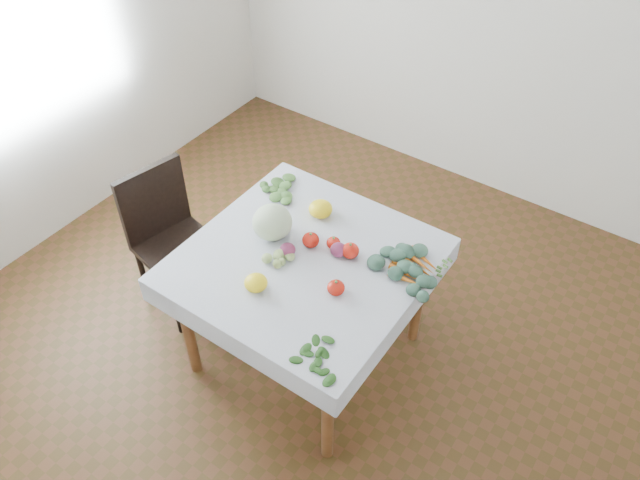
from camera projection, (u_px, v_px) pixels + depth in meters
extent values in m
plane|color=#55301B|center=(307.00, 352.00, 3.55)|extent=(4.00, 4.00, 0.00)
cube|color=white|center=(10.00, 36.00, 3.45)|extent=(0.04, 4.00, 2.70)
cube|color=brown|center=(305.00, 262.00, 3.05)|extent=(1.00, 1.00, 0.04)
cylinder|color=brown|center=(188.00, 328.00, 3.22)|extent=(0.06, 0.06, 0.71)
cylinder|color=brown|center=(328.00, 415.00, 2.86)|extent=(0.06, 0.06, 0.71)
cylinder|color=brown|center=(290.00, 233.00, 3.75)|extent=(0.06, 0.06, 0.71)
cylinder|color=brown|center=(419.00, 296.00, 3.38)|extent=(0.06, 0.06, 0.71)
cube|color=white|center=(305.00, 259.00, 3.03)|extent=(1.12, 1.12, 0.01)
cube|color=black|center=(179.00, 249.00, 3.54)|extent=(0.48, 0.48, 0.04)
cube|color=black|center=(153.00, 201.00, 3.47)|extent=(0.12, 0.40, 0.44)
cylinder|color=black|center=(143.00, 275.00, 3.70)|extent=(0.03, 0.03, 0.42)
cylinder|color=black|center=(176.00, 308.00, 3.52)|extent=(0.03, 0.03, 0.42)
cylinder|color=black|center=(192.00, 247.00, 3.87)|extent=(0.03, 0.03, 0.42)
cylinder|color=black|center=(226.00, 277.00, 3.69)|extent=(0.03, 0.03, 0.42)
ellipsoid|color=beige|center=(272.00, 222.00, 3.08)|extent=(0.21, 0.21, 0.18)
ellipsoid|color=red|center=(311.00, 240.00, 3.07)|extent=(0.10, 0.10, 0.07)
ellipsoid|color=red|center=(333.00, 243.00, 3.06)|extent=(0.08, 0.08, 0.06)
ellipsoid|color=red|center=(350.00, 251.00, 3.01)|extent=(0.11, 0.11, 0.08)
ellipsoid|color=red|center=(336.00, 288.00, 2.84)|extent=(0.09, 0.09, 0.07)
ellipsoid|color=yellow|center=(321.00, 209.00, 3.23)|extent=(0.13, 0.13, 0.09)
ellipsoid|color=yellow|center=(256.00, 283.00, 2.86)|extent=(0.13, 0.13, 0.08)
ellipsoid|color=#611B45|center=(288.00, 250.00, 3.02)|extent=(0.09, 0.09, 0.07)
ellipsoid|color=#611B45|center=(338.00, 250.00, 3.02)|extent=(0.09, 0.09, 0.07)
ellipsoid|color=#B9D47A|center=(281.00, 259.00, 3.00)|extent=(0.05, 0.05, 0.04)
ellipsoid|color=#B9D47A|center=(279.00, 256.00, 3.01)|extent=(0.05, 0.05, 0.04)
ellipsoid|color=#B9D47A|center=(277.00, 260.00, 2.99)|extent=(0.05, 0.05, 0.04)
ellipsoid|color=#B9D47A|center=(286.00, 258.00, 3.00)|extent=(0.05, 0.05, 0.04)
ellipsoid|color=#B9D47A|center=(273.00, 255.00, 3.02)|extent=(0.05, 0.05, 0.04)
ellipsoid|color=#B9D47A|center=(283.00, 264.00, 2.97)|extent=(0.05, 0.05, 0.04)
ellipsoid|color=#B9D47A|center=(284.00, 252.00, 3.03)|extent=(0.05, 0.05, 0.04)
cone|color=orange|center=(423.00, 259.00, 3.00)|extent=(0.20, 0.10, 0.03)
cone|color=orange|center=(420.00, 263.00, 2.98)|extent=(0.21, 0.09, 0.03)
cone|color=orange|center=(417.00, 267.00, 2.96)|extent=(0.21, 0.07, 0.03)
cone|color=orange|center=(413.00, 271.00, 2.94)|extent=(0.21, 0.05, 0.03)
cone|color=orange|center=(410.00, 275.00, 2.92)|extent=(0.21, 0.03, 0.03)
cone|color=orange|center=(406.00, 280.00, 2.90)|extent=(0.21, 0.05, 0.03)
ellipsoid|color=#395E4D|center=(415.00, 272.00, 2.93)|extent=(0.07, 0.07, 0.05)
ellipsoid|color=#395E4D|center=(407.00, 265.00, 2.96)|extent=(0.07, 0.07, 0.05)
ellipsoid|color=#395E4D|center=(408.00, 275.00, 2.92)|extent=(0.07, 0.07, 0.05)
ellipsoid|color=#395E4D|center=(421.00, 268.00, 2.95)|extent=(0.07, 0.07, 0.05)
ellipsoid|color=#395E4D|center=(397.00, 265.00, 2.96)|extent=(0.07, 0.07, 0.05)
ellipsoid|color=#395E4D|center=(420.00, 280.00, 2.89)|extent=(0.07, 0.07, 0.05)
ellipsoid|color=#395E4D|center=(412.00, 259.00, 2.99)|extent=(0.07, 0.07, 0.05)
ellipsoid|color=#395E4D|center=(395.00, 275.00, 2.91)|extent=(0.07, 0.07, 0.05)
ellipsoid|color=#395E4D|center=(434.00, 274.00, 2.92)|extent=(0.07, 0.07, 0.05)
ellipsoid|color=#395E4D|center=(393.00, 256.00, 3.01)|extent=(0.07, 0.07, 0.05)
ellipsoid|color=#395E4D|center=(413.00, 288.00, 2.86)|extent=(0.07, 0.07, 0.05)
ellipsoid|color=#395E4D|center=(429.00, 259.00, 2.99)|extent=(0.07, 0.07, 0.05)
ellipsoid|color=#395E4D|center=(379.00, 267.00, 2.95)|extent=(0.07, 0.07, 0.05)
ellipsoid|color=#395E4D|center=(440.00, 287.00, 2.86)|extent=(0.07, 0.07, 0.05)
ellipsoid|color=#28551A|center=(324.00, 356.00, 2.60)|extent=(0.05, 0.03, 0.01)
ellipsoid|color=#28551A|center=(316.00, 352.00, 2.62)|extent=(0.05, 0.03, 0.01)
ellipsoid|color=#28551A|center=(320.00, 361.00, 2.59)|extent=(0.05, 0.03, 0.01)
ellipsoid|color=#28551A|center=(326.00, 351.00, 2.62)|extent=(0.05, 0.03, 0.01)
ellipsoid|color=#28551A|center=(309.00, 355.00, 2.61)|extent=(0.05, 0.03, 0.01)
ellipsoid|color=#28551A|center=(329.00, 363.00, 2.58)|extent=(0.05, 0.03, 0.01)
ellipsoid|color=#28551A|center=(318.00, 345.00, 2.65)|extent=(0.05, 0.03, 0.01)
ellipsoid|color=#28551A|center=(311.00, 364.00, 2.57)|extent=(0.05, 0.03, 0.01)
ellipsoid|color=#28551A|center=(337.00, 354.00, 2.61)|extent=(0.05, 0.03, 0.01)
ellipsoid|color=#28551A|center=(303.00, 346.00, 2.64)|extent=(0.05, 0.03, 0.01)
ellipsoid|color=#28551A|center=(327.00, 371.00, 2.55)|extent=(0.05, 0.03, 0.01)
ellipsoid|color=#28551A|center=(329.00, 341.00, 2.66)|extent=(0.05, 0.03, 0.01)
ellipsoid|color=#28551A|center=(298.00, 360.00, 2.59)|extent=(0.05, 0.03, 0.01)
ellipsoid|color=#28551A|center=(344.00, 365.00, 2.57)|extent=(0.05, 0.03, 0.01)
ellipsoid|color=#4B7A38|center=(288.00, 190.00, 3.39)|extent=(0.06, 0.06, 0.03)
ellipsoid|color=#4B7A38|center=(283.00, 186.00, 3.41)|extent=(0.06, 0.06, 0.03)
ellipsoid|color=#4B7A38|center=(283.00, 193.00, 3.37)|extent=(0.06, 0.06, 0.03)
ellipsoid|color=#4B7A38|center=(292.00, 187.00, 3.41)|extent=(0.06, 0.06, 0.03)
ellipsoid|color=#4B7A38|center=(276.00, 187.00, 3.41)|extent=(0.06, 0.06, 0.03)
ellipsoid|color=#4B7A38|center=(292.00, 195.00, 3.36)|extent=(0.06, 0.06, 0.03)
ellipsoid|color=#4B7A38|center=(287.00, 182.00, 3.44)|extent=(0.06, 0.06, 0.03)
ellipsoid|color=#4B7A38|center=(274.00, 194.00, 3.37)|extent=(0.06, 0.06, 0.03)
ellipsoid|color=#4B7A38|center=(302.00, 191.00, 3.38)|extent=(0.06, 0.06, 0.03)
ellipsoid|color=#4B7A38|center=(273.00, 180.00, 3.45)|extent=(0.06, 0.06, 0.03)
ellipsoid|color=#4B7A38|center=(286.00, 201.00, 3.32)|extent=(0.06, 0.06, 0.03)
ellipsoid|color=#4B7A38|center=(299.00, 181.00, 3.45)|extent=(0.06, 0.06, 0.03)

